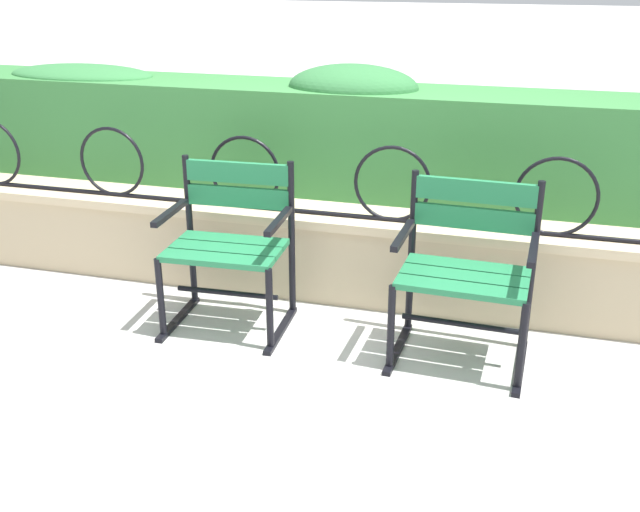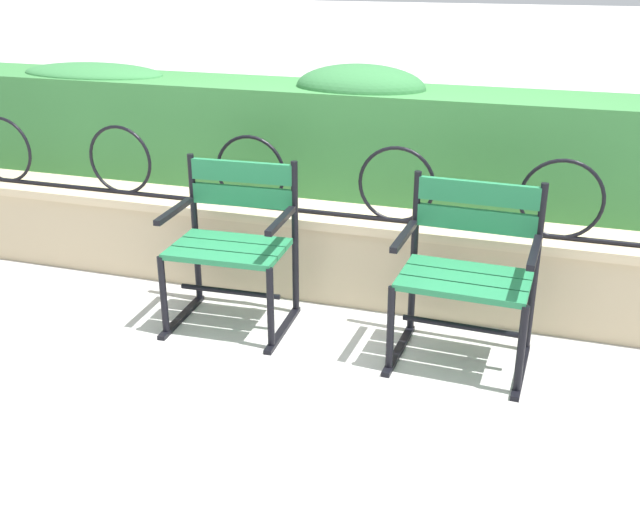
{
  "view_description": "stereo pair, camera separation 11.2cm",
  "coord_description": "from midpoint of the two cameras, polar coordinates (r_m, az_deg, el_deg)",
  "views": [
    {
      "loc": [
        0.87,
        -2.94,
        1.84
      ],
      "look_at": [
        0.0,
        0.13,
        0.55
      ],
      "focal_mm": 41.76,
      "sensor_mm": 36.0,
      "label": 1
    },
    {
      "loc": [
        0.98,
        -2.9,
        1.84
      ],
      "look_at": [
        0.0,
        0.13,
        0.55
      ],
      "focal_mm": 41.76,
      "sensor_mm": 36.0,
      "label": 2
    }
  ],
  "objects": [
    {
      "name": "park_chair_left",
      "position": [
        3.91,
        -7.73,
        1.2
      ],
      "size": [
        0.64,
        0.55,
        0.86
      ],
      "color": "#237547",
      "rests_on": "ground"
    },
    {
      "name": "hedge_row",
      "position": [
        4.5,
        3.94,
        9.11
      ],
      "size": [
        7.71,
        0.56,
        0.76
      ],
      "color": "#387A3D",
      "rests_on": "stone_wall"
    },
    {
      "name": "ground_plane",
      "position": [
        3.58,
        -1.5,
        -8.99
      ],
      "size": [
        60.0,
        60.0,
        0.0
      ],
      "primitive_type": "plane",
      "color": "#B7B5AF"
    },
    {
      "name": "iron_arch_fence",
      "position": [
        4.09,
        -0.66,
        5.61
      ],
      "size": [
        7.32,
        0.02,
        0.42
      ],
      "color": "black",
      "rests_on": "stone_wall"
    },
    {
      "name": "stone_wall",
      "position": [
        4.25,
        2.12,
        0.1
      ],
      "size": [
        7.87,
        0.41,
        0.5
      ],
      "color": "tan",
      "rests_on": "ground"
    },
    {
      "name": "park_chair_right",
      "position": [
        3.6,
        10.29,
        -0.78
      ],
      "size": [
        0.65,
        0.54,
        0.87
      ],
      "color": "#237547",
      "rests_on": "ground"
    }
  ]
}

